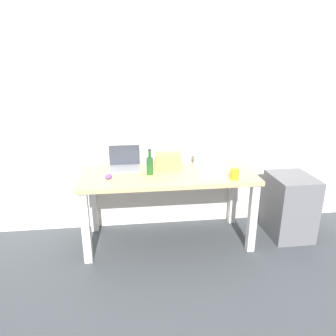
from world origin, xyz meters
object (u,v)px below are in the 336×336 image
cardboard_box (168,161)px  coffee_mug (234,174)px  laptop_left (125,164)px  computer_mouse (108,177)px  laptop_right (210,163)px  desk (168,183)px  beer_bottle (150,165)px  filing_cabinet (289,206)px

cardboard_box → coffee_mug: (0.56, -0.37, -0.03)m
laptop_left → computer_mouse: laptop_left is taller
laptop_right → coffee_mug: laptop_right is taller
computer_mouse → laptop_right: bearing=19.0°
desk → laptop_right: bearing=14.5°
beer_bottle → cardboard_box: (0.19, 0.17, -0.02)m
desk → filing_cabinet: bearing=-2.0°
desk → laptop_right: 0.48m
beer_bottle → coffee_mug: bearing=-15.5°
desk → beer_bottle: 0.26m
cardboard_box → filing_cabinet: bearing=-8.4°
laptop_left → beer_bottle: size_ratio=1.23×
desk → laptop_right: laptop_right is taller
filing_cabinet → beer_bottle: bearing=179.3°
cardboard_box → laptop_right: bearing=-3.4°
filing_cabinet → laptop_right: bearing=169.0°
laptop_right → cardboard_box: size_ratio=1.30×
desk → cardboard_box: (0.01, 0.14, 0.18)m
computer_mouse → coffee_mug: (1.13, -0.16, 0.03)m
cardboard_box → filing_cabinet: 1.34m
coffee_mug → computer_mouse: bearing=172.2°
desk → beer_bottle: bearing=-171.2°
beer_bottle → filing_cabinet: (1.42, -0.02, -0.49)m
beer_bottle → computer_mouse: beer_bottle is taller
beer_bottle → filing_cabinet: size_ratio=0.38×
coffee_mug → beer_bottle: bearing=164.5°
computer_mouse → cardboard_box: size_ratio=0.39×
laptop_left → coffee_mug: bearing=-23.2°
beer_bottle → coffee_mug: size_ratio=2.61×
beer_bottle → cardboard_box: beer_bottle is taller
laptop_right → coffee_mug: size_ratio=3.48×
beer_bottle → filing_cabinet: beer_bottle is taller
laptop_left → computer_mouse: (-0.14, -0.27, -0.03)m
laptop_left → coffee_mug: 1.07m
laptop_left → beer_bottle: bearing=-42.2°
laptop_right → desk: bearing=-165.5°
laptop_right → beer_bottle: bearing=-167.0°
laptop_right → filing_cabinet: size_ratio=0.51×
desk → laptop_left: bearing=155.4°
beer_bottle → computer_mouse: (-0.38, -0.05, -0.08)m
cardboard_box → laptop_left: bearing=173.4°
beer_bottle → coffee_mug: 0.78m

